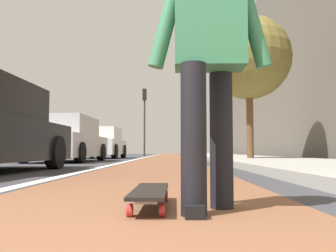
% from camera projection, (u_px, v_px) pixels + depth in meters
% --- Properties ---
extents(ground_plane, '(80.00, 80.00, 0.00)m').
position_uv_depth(ground_plane, '(163.00, 163.00, 10.96)').
color(ground_plane, '#38383D').
extents(bike_lane_paint, '(56.00, 2.20, 0.00)m').
position_uv_depth(bike_lane_paint, '(168.00, 156.00, 24.93)').
color(bike_lane_paint, brown).
rests_on(bike_lane_paint, ground).
extents(lane_stripe_white, '(52.00, 0.16, 0.01)m').
position_uv_depth(lane_stripe_white, '(145.00, 157.00, 20.95)').
color(lane_stripe_white, silver).
rests_on(lane_stripe_white, ground).
extents(sidewalk_curb, '(52.00, 3.20, 0.13)m').
position_uv_depth(sidewalk_curb, '(227.00, 157.00, 18.92)').
color(sidewalk_curb, '#9E9B93').
rests_on(sidewalk_curb, ground).
extents(building_facade, '(40.00, 1.20, 9.35)m').
position_uv_depth(building_facade, '(261.00, 83.00, 23.20)').
color(building_facade, '#60584F').
rests_on(building_facade, ground).
extents(skateboard, '(0.84, 0.21, 0.11)m').
position_uv_depth(skateboard, '(150.00, 193.00, 2.21)').
color(skateboard, red).
rests_on(skateboard, ground).
extents(skater_person, '(0.46, 0.72, 1.64)m').
position_uv_depth(skater_person, '(209.00, 48.00, 2.12)').
color(skater_person, black).
rests_on(skater_person, ground).
extents(parked_car_mid, '(4.51, 1.99, 1.47)m').
position_uv_depth(parked_car_mid, '(67.00, 140.00, 11.97)').
color(parked_car_mid, '#B7B7BC').
rests_on(parked_car_mid, ground).
extents(parked_car_far, '(4.31, 1.98, 1.50)m').
position_uv_depth(parked_car_far, '(102.00, 143.00, 18.00)').
color(parked_car_far, silver).
rests_on(parked_car_far, ground).
extents(traffic_light, '(0.33, 0.28, 4.74)m').
position_uv_depth(traffic_light, '(145.00, 110.00, 25.74)').
color(traffic_light, '#2D2D2D').
rests_on(traffic_light, ground).
extents(street_tree_mid, '(2.69, 2.69, 4.70)m').
position_uv_depth(street_tree_mid, '(249.00, 58.00, 11.78)').
color(street_tree_mid, brown).
rests_on(street_tree_mid, ground).
extents(pedestrian_distant, '(0.46, 0.71, 1.63)m').
position_uv_depth(pedestrian_distant, '(222.00, 138.00, 16.60)').
color(pedestrian_distant, black).
rests_on(pedestrian_distant, ground).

